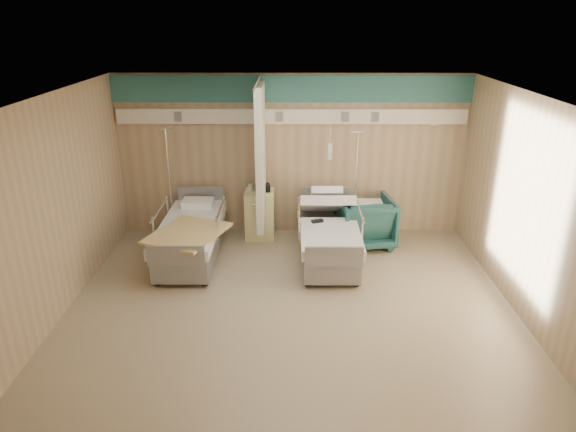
% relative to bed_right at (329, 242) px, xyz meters
% --- Properties ---
extents(ground, '(6.00, 5.00, 0.00)m').
position_rel_bed_right_xyz_m(ground, '(-0.60, -1.30, -0.32)').
color(ground, gray).
rests_on(ground, ground).
extents(room_walls, '(6.04, 5.04, 2.82)m').
position_rel_bed_right_xyz_m(room_walls, '(-0.63, -1.05, 1.55)').
color(room_walls, tan).
rests_on(room_walls, ground).
extents(bed_right, '(1.00, 2.16, 0.63)m').
position_rel_bed_right_xyz_m(bed_right, '(0.00, 0.00, 0.00)').
color(bed_right, silver).
rests_on(bed_right, ground).
extents(bed_left, '(1.00, 2.16, 0.63)m').
position_rel_bed_right_xyz_m(bed_left, '(-2.20, 0.00, 0.00)').
color(bed_left, silver).
rests_on(bed_left, ground).
extents(bedside_cabinet, '(0.50, 0.48, 0.85)m').
position_rel_bed_right_xyz_m(bedside_cabinet, '(-1.15, 0.90, 0.11)').
color(bedside_cabinet, '#EBE693').
rests_on(bedside_cabinet, ground).
extents(visitor_armchair, '(1.03, 1.05, 0.85)m').
position_rel_bed_right_xyz_m(visitor_armchair, '(0.65, 0.60, 0.11)').
color(visitor_armchair, '#20504E').
rests_on(visitor_armchair, ground).
extents(waffle_blanket, '(0.67, 0.59, 0.07)m').
position_rel_bed_right_xyz_m(waffle_blanket, '(0.61, 0.58, 0.57)').
color(waffle_blanket, white).
rests_on(waffle_blanket, visitor_armchair).
extents(iv_stand_right, '(0.34, 0.34, 1.90)m').
position_rel_bed_right_xyz_m(iv_stand_right, '(0.50, 0.92, 0.07)').
color(iv_stand_right, silver).
rests_on(iv_stand_right, ground).
extents(iv_stand_left, '(0.35, 0.35, 1.95)m').
position_rel_bed_right_xyz_m(iv_stand_left, '(-2.68, 0.86, 0.09)').
color(iv_stand_left, silver).
rests_on(iv_stand_left, ground).
extents(call_remote, '(0.20, 0.14, 0.04)m').
position_rel_bed_right_xyz_m(call_remote, '(-0.18, 0.05, 0.34)').
color(call_remote, black).
rests_on(call_remote, bed_right).
extents(tan_blanket, '(1.28, 1.42, 0.04)m').
position_rel_bed_right_xyz_m(tan_blanket, '(-2.15, -0.46, 0.34)').
color(tan_blanket, tan).
rests_on(tan_blanket, bed_left).
extents(toiletry_bag, '(0.27, 0.20, 0.13)m').
position_rel_bed_right_xyz_m(toiletry_bag, '(-1.09, 0.90, 0.60)').
color(toiletry_bag, black).
rests_on(toiletry_bag, bedside_cabinet).
extents(white_cup, '(0.10, 0.10, 0.12)m').
position_rel_bed_right_xyz_m(white_cup, '(-1.31, 0.95, 0.59)').
color(white_cup, white).
rests_on(white_cup, bedside_cabinet).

